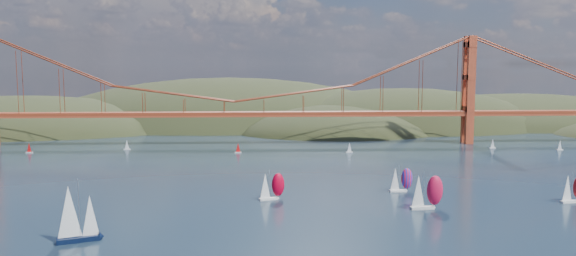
# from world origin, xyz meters

# --- Properties ---
(headlands) EXTENTS (725.00, 225.00, 96.00)m
(headlands) POSITION_xyz_m (44.95, 278.29, -12.46)
(headlands) COLOR black
(headlands) RESTS_ON ground
(bridge) EXTENTS (552.00, 12.00, 55.00)m
(bridge) POSITION_xyz_m (-1.75, 180.00, 32.23)
(bridge) COLOR maroon
(bridge) RESTS_ON ground
(sloop_navy) EXTENTS (10.08, 7.50, 14.76)m
(sloop_navy) POSITION_xyz_m (-29.57, 25.07, 6.51)
(sloop_navy) COLOR black
(sloop_navy) RESTS_ON ground
(racer_0) EXTENTS (8.13, 4.99, 9.10)m
(racer_0) POSITION_xyz_m (16.27, 63.14, 4.30)
(racer_0) COLOR silver
(racer_0) RESTS_ON ground
(racer_1) EXTENTS (9.58, 4.28, 10.85)m
(racer_1) POSITION_xyz_m (59.73, 50.01, 5.13)
(racer_1) COLOR silver
(racer_1) RESTS_ON ground
(racer_2) EXTENTS (8.27, 4.29, 9.29)m
(racer_2) POSITION_xyz_m (105.39, 55.25, 4.39)
(racer_2) COLOR white
(racer_2) RESTS_ON ground
(racer_rwb) EXTENTS (7.61, 3.34, 8.64)m
(racer_rwb) POSITION_xyz_m (57.97, 71.80, 4.08)
(racer_rwb) COLOR white
(racer_rwb) RESTS_ON ground
(distant_boat_2) EXTENTS (3.00, 2.00, 4.70)m
(distant_boat_2) POSITION_xyz_m (-93.42, 158.22, 2.41)
(distant_boat_2) COLOR silver
(distant_boat_2) RESTS_ON ground
(distant_boat_3) EXTENTS (3.00, 2.00, 4.70)m
(distant_boat_3) POSITION_xyz_m (-50.59, 165.44, 2.41)
(distant_boat_3) COLOR silver
(distant_boat_3) RESTS_ON ground
(distant_boat_4) EXTENTS (3.00, 2.00, 4.70)m
(distant_boat_4) POSITION_xyz_m (125.72, 161.07, 2.41)
(distant_boat_4) COLOR silver
(distant_boat_4) RESTS_ON ground
(distant_boat_5) EXTENTS (3.00, 2.00, 4.70)m
(distant_boat_5) POSITION_xyz_m (155.27, 153.77, 2.41)
(distant_boat_5) COLOR silver
(distant_boat_5) RESTS_ON ground
(distant_boat_8) EXTENTS (3.00, 2.00, 4.70)m
(distant_boat_8) POSITION_xyz_m (54.14, 151.30, 2.41)
(distant_boat_8) COLOR silver
(distant_boat_8) RESTS_ON ground
(distant_boat_9) EXTENTS (3.00, 2.00, 4.70)m
(distant_boat_9) POSITION_xyz_m (2.81, 153.48, 2.41)
(distant_boat_9) COLOR silver
(distant_boat_9) RESTS_ON ground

